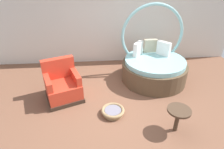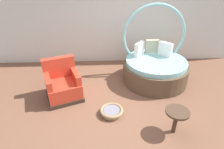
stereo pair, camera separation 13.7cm
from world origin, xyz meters
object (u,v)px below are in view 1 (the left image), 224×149
Objects in this scene: round_daybed at (154,66)px; pet_basket at (113,111)px; side_table at (179,113)px; red_armchair at (63,86)px.

pet_basket is (-1.27, -1.42, -0.34)m from round_daybed.
side_table is at bearing -25.85° from pet_basket.
red_armchair is 1.38m from pet_basket.
pet_basket is at bearing -131.79° from round_daybed.
side_table is (2.32, -1.29, 0.10)m from red_armchair.
round_daybed is 1.93m from pet_basket.
side_table is (-0.09, -1.99, 0.01)m from round_daybed.
round_daybed is 1.99m from side_table.
red_armchair reaches higher than side_table.
red_armchair is at bearing 147.83° from pet_basket.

